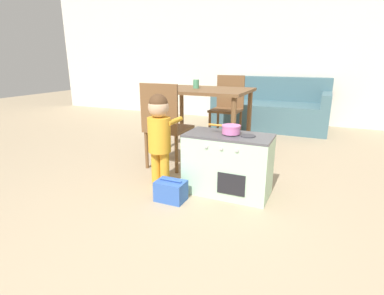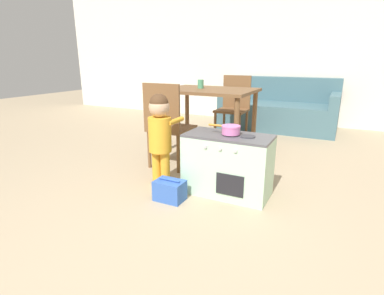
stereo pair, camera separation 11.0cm
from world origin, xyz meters
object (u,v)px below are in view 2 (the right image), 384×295
toy_basket (170,190)px  child_figure (160,130)px  cup_on_table (201,84)px  dining_chair_near (168,124)px  couch (279,110)px  dining_table (209,98)px  play_kitchen (228,165)px  dining_chair_far (234,106)px  toy_pot (231,129)px

toy_basket → child_figure: bearing=134.1°
toy_basket → cup_on_table: bearing=105.4°
dining_chair_near → couch: 2.58m
dining_table → dining_chair_near: 0.77m
dining_table → play_kitchen: bearing=-58.6°
cup_on_table → dining_chair_far: bearing=77.6°
toy_pot → cup_on_table: bearing=125.8°
couch → toy_pot: bearing=-87.0°
toy_basket → cup_on_table: cup_on_table is taller
toy_basket → dining_chair_far: (-0.22, 2.18, 0.39)m
child_figure → dining_table: bearing=92.4°
dining_chair_near → cup_on_table: 0.83m
toy_pot → dining_chair_near: dining_chair_near is taller
couch → cup_on_table: 1.93m
play_kitchen → toy_pot: size_ratio=2.61×
cup_on_table → play_kitchen: bearing=-54.8°
play_kitchen → child_figure: size_ratio=0.85×
couch → dining_chair_near: bearing=-104.7°
toy_pot → couch: size_ratio=0.15×
toy_basket → couch: size_ratio=0.13×
play_kitchen → toy_basket: size_ratio=2.99×
child_figure → toy_pot: bearing=9.2°
toy_basket → couch: couch is taller
dining_table → cup_on_table: 0.20m
toy_pot → dining_table: bearing=121.9°
toy_basket → dining_chair_near: dining_chair_near is taller
play_kitchen → child_figure: bearing=-170.6°
play_kitchen → dining_table: bearing=121.4°
dining_table → couch: 1.87m
dining_chair_far → couch: dining_chair_far is taller
dining_table → cup_on_table: bearing=172.0°
play_kitchen → couch: size_ratio=0.39×
toy_pot → dining_chair_near: size_ratio=0.31×
toy_pot → couch: (-0.15, 2.83, -0.28)m
dining_chair_far → cup_on_table: 0.86m
toy_basket → dining_chair_far: dining_chair_far is taller
dining_chair_far → couch: size_ratio=0.49×
dining_chair_near → toy_pot: bearing=-22.7°
child_figure → dining_table: (-0.05, 1.17, 0.15)m
toy_basket → dining_table: dining_table is taller
dining_chair_far → cup_on_table: bearing=77.6°
toy_pot → toy_basket: (-0.39, -0.34, -0.49)m
toy_pot → couch: 2.84m
dining_chair_far → dining_chair_near: bearing=82.9°
toy_pot → child_figure: 0.63m
couch → toy_basket: bearing=-94.4°
play_kitchen → dining_chair_near: 0.88m
child_figure → couch: child_figure is taller
toy_pot → dining_chair_near: (-0.80, 0.33, -0.10)m
dining_chair_near → dining_chair_far: same height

